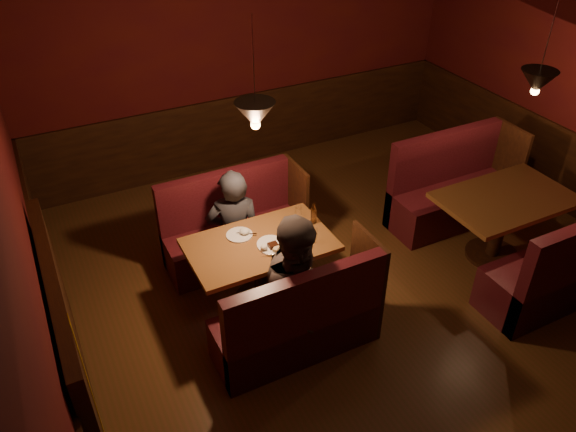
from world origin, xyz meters
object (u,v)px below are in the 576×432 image
main_table (262,256)px  second_table (503,213)px  main_bench_near (301,326)px  second_bench_near (562,275)px  diner_a (233,209)px  diner_b (300,269)px  second_bench_far (449,193)px  main_bench_far (234,233)px

main_table → second_table: 2.65m
main_bench_near → second_bench_near: size_ratio=0.98×
diner_a → second_bench_near: bearing=163.0°
diner_a → diner_b: diner_b is taller
main_table → diner_b: diner_b is taller
second_bench_far → diner_a: diner_a is taller
second_bench_near → diner_b: 2.70m
second_table → second_bench_near: size_ratio=0.90×
main_bench_far → diner_b: size_ratio=0.88×
second_bench_far → second_bench_near: 1.68m
main_bench_far → second_bench_near: 3.38m
main_table → main_bench_near: bearing=-88.9°
main_table → main_bench_near: (0.02, -0.78, -0.24)m
main_table → main_bench_far: size_ratio=0.91×
second_table → diner_a: size_ratio=0.89×
diner_b → second_bench_near: bearing=-28.1°
main_bench_far → second_bench_far: second_bench_far is taller
main_bench_far → second_bench_near: (2.61, -2.14, 0.02)m
main_bench_near → second_table: size_ratio=1.08×
main_bench_far → main_bench_near: 1.56m
main_bench_near → main_bench_far: bearing=90.0°
second_bench_far → second_bench_near: (0.00, -1.68, 0.00)m
main_bench_near → second_bench_far: 2.84m
diner_a → main_table: bearing=114.0°
second_table → second_bench_far: (0.03, 0.84, -0.23)m
main_table → main_bench_far: (0.02, 0.78, -0.24)m
second_bench_far → diner_a: 2.73m
main_table → main_bench_near: 0.82m
main_bench_far → main_bench_near: bearing=-90.0°
main_bench_far → main_bench_near: size_ratio=1.00×
main_bench_near → second_bench_far: second_bench_far is taller
main_table → main_bench_near: size_ratio=0.91×
second_bench_far → diner_a: bearing=174.9°
main_bench_far → second_bench_far: size_ratio=0.98×
main_table → second_bench_near: (2.63, -1.36, -0.22)m
second_table → diner_a: bearing=157.9°
diner_b → second_bench_far: bearing=8.2°
main_bench_near → second_bench_near: 2.68m
second_bench_near → diner_b: size_ratio=0.90×
main_table → second_table: main_table is taller
main_table → second_table: bearing=-11.2°
second_bench_near → second_bench_far: bearing=90.0°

